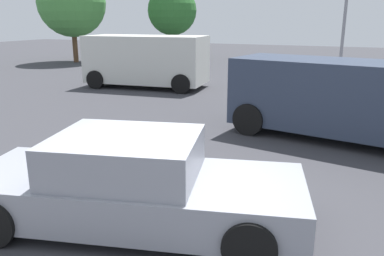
{
  "coord_description": "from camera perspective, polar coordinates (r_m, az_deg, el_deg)",
  "views": [
    {
      "loc": [
        2.35,
        -4.47,
        2.81
      ],
      "look_at": [
        -0.36,
        1.79,
        0.9
      ],
      "focal_mm": 36.6,
      "sensor_mm": 36.0,
      "label": 1
    }
  ],
  "objects": [
    {
      "name": "tree_back_right",
      "position": [
        27.7,
        -17.13,
        17.04
      ],
      "size": [
        4.37,
        4.37,
        6.01
      ],
      "color": "brown",
      "rests_on": "ground_plane"
    },
    {
      "name": "sedan_foreground",
      "position": [
        5.53,
        -8.64,
        -8.19
      ],
      "size": [
        4.89,
        2.77,
        1.3
      ],
      "rotation": [
        0.0,
        0.0,
        0.24
      ],
      "color": "gray",
      "rests_on": "ground_plane"
    },
    {
      "name": "tree_back_center",
      "position": [
        27.98,
        -2.9,
        16.7
      ],
      "size": [
        3.35,
        3.35,
        5.05
      ],
      "color": "brown",
      "rests_on": "ground_plane"
    },
    {
      "name": "van_white",
      "position": [
        16.76,
        -6.68,
        9.87
      ],
      "size": [
        5.14,
        2.69,
        2.14
      ],
      "rotation": [
        0.0,
        0.0,
        3.25
      ],
      "color": "silver",
      "rests_on": "ground_plane"
    },
    {
      "name": "suv_dark",
      "position": [
        9.92,
        20.51,
        4.31
      ],
      "size": [
        5.22,
        2.79,
        1.88
      ],
      "rotation": [
        0.0,
        0.0,
        2.96
      ],
      "color": "#2D384C",
      "rests_on": "ground_plane"
    },
    {
      "name": "ground_plane",
      "position": [
        5.78,
        -3.87,
        -13.48
      ],
      "size": [
        80.0,
        80.0,
        0.0
      ],
      "primitive_type": "plane",
      "color": "#38383D"
    }
  ]
}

